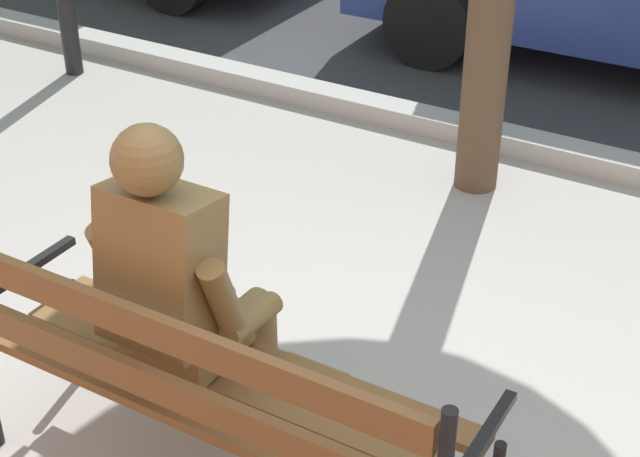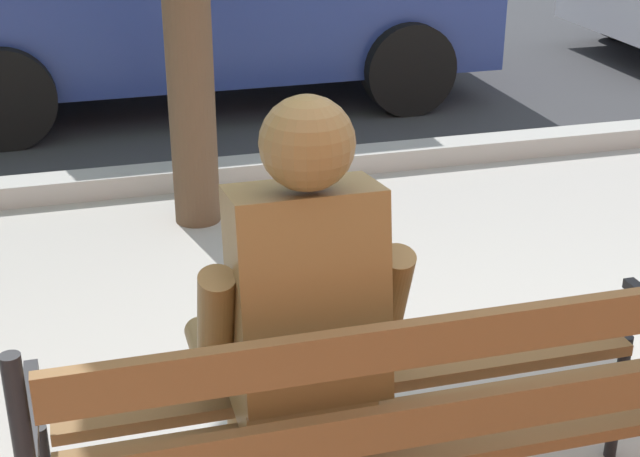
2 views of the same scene
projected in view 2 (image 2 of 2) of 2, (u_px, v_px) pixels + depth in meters
street_surface at (160, 22)px, 9.48m from camera, size 60.00×9.00×0.01m
curb_stone at (251, 170)px, 5.40m from camera, size 60.00×0.20×0.12m
park_bench at (394, 412)px, 2.39m from camera, size 1.80×0.54×0.95m
bronze_statue_seated at (300, 338)px, 2.48m from camera, size 0.63×0.76×1.37m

